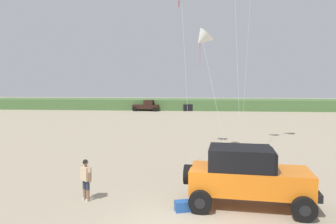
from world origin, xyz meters
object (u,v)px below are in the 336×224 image
object	(u,v)px
distant_sedan	(194,107)
distant_pickup	(147,106)
jeep	(247,175)
kite_blue_swept	(202,39)
cooler_box	(183,206)
person_watching	(86,177)

from	to	relation	value
distant_sedan	distant_pickup	bearing A→B (deg)	173.30
jeep	kite_blue_swept	world-z (taller)	kite_blue_swept
jeep	distant_sedan	xyz separation A→B (m)	(-2.71, 45.84, -0.60)
cooler_box	jeep	bearing A→B (deg)	-0.77
cooler_box	kite_blue_swept	size ratio (longest dim) A/B	0.07
jeep	distant_sedan	world-z (taller)	jeep
cooler_box	distant_sedan	size ratio (longest dim) A/B	0.13
jeep	distant_sedan	bearing A→B (deg)	93.38
distant_pickup	kite_blue_swept	xyz separation A→B (m)	(9.58, -35.24, 6.67)
cooler_box	person_watching	bearing A→B (deg)	152.34
cooler_box	kite_blue_swept	world-z (taller)	kite_blue_swept
jeep	distant_sedan	distance (m)	45.93
jeep	kite_blue_swept	xyz separation A→B (m)	(-1.66, 9.18, 6.41)
person_watching	cooler_box	bearing A→B (deg)	-10.34
jeep	person_watching	bearing A→B (deg)	-179.94
jeep	person_watching	size ratio (longest dim) A/B	2.97
jeep	cooler_box	distance (m)	2.70
person_watching	distant_sedan	xyz separation A→B (m)	(3.57, 45.85, -0.34)
distant_sedan	cooler_box	bearing A→B (deg)	-105.80
kite_blue_swept	person_watching	bearing A→B (deg)	-116.73
person_watching	cooler_box	world-z (taller)	person_watching
person_watching	cooler_box	xyz separation A→B (m)	(3.88, -0.71, -0.75)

